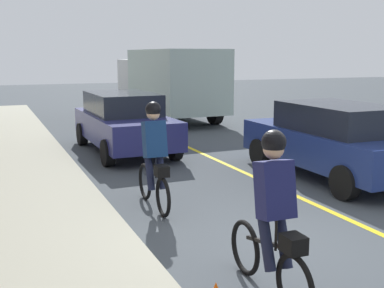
# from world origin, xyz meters

# --- Properties ---
(ground_plane) EXTENTS (80.00, 80.00, 0.00)m
(ground_plane) POSITION_xyz_m (0.00, 0.00, 0.00)
(ground_plane) COLOR #40464C
(lane_line_centre) EXTENTS (36.00, 0.12, 0.01)m
(lane_line_centre) POSITION_xyz_m (0.00, -1.60, 0.00)
(lane_line_centre) COLOR yellow
(lane_line_centre) RESTS_ON ground
(cyclist_lead) EXTENTS (1.71, 0.37, 1.83)m
(cyclist_lead) POSITION_xyz_m (2.31, 1.05, 0.91)
(cyclist_lead) COLOR black
(cyclist_lead) RESTS_ON ground
(cyclist_follow) EXTENTS (1.71, 0.37, 1.83)m
(cyclist_follow) POSITION_xyz_m (-1.09, 0.88, 0.91)
(cyclist_follow) COLOR black
(cyclist_follow) RESTS_ON ground
(patrol_sedan) EXTENTS (4.41, 1.93, 1.58)m
(patrol_sedan) POSITION_xyz_m (2.92, -3.12, 0.82)
(patrol_sedan) COLOR navy
(patrol_sedan) RESTS_ON ground
(parked_sedan_rear) EXTENTS (4.43, 1.98, 1.58)m
(parked_sedan_rear) POSITION_xyz_m (7.36, 0.23, 0.82)
(parked_sedan_rear) COLOR navy
(parked_sedan_rear) RESTS_ON ground
(box_truck_background) EXTENTS (6.76, 2.66, 2.78)m
(box_truck_background) POSITION_xyz_m (13.02, -3.14, 1.55)
(box_truck_background) COLOR #A6BDB1
(box_truck_background) RESTS_ON ground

